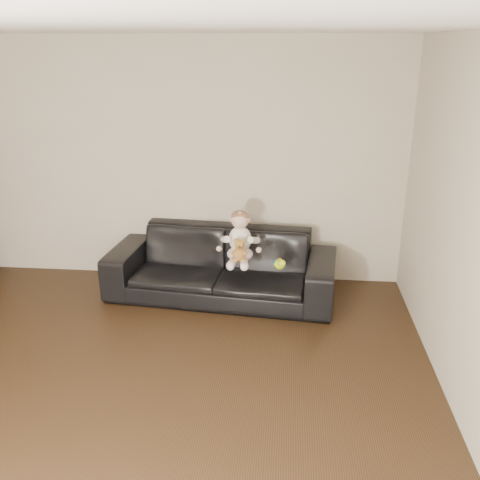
# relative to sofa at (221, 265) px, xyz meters

# --- Properties ---
(floor) EXTENTS (5.50, 5.50, 0.00)m
(floor) POSITION_rel_sofa_xyz_m (-0.60, -2.25, -0.34)
(floor) COLOR #322011
(floor) RESTS_ON ground
(ceiling) EXTENTS (5.50, 5.50, 0.00)m
(ceiling) POSITION_rel_sofa_xyz_m (-0.60, -2.25, 2.26)
(ceiling) COLOR #BEB39F
(ceiling) RESTS_ON ground
(wall_back) EXTENTS (5.00, 0.00, 5.00)m
(wall_back) POSITION_rel_sofa_xyz_m (-0.60, 0.50, 0.96)
(wall_back) COLOR #BEB39F
(wall_back) RESTS_ON ground
(sofa) EXTENTS (2.41, 1.14, 0.68)m
(sofa) POSITION_rel_sofa_xyz_m (0.00, 0.00, 0.00)
(sofa) COLOR black
(sofa) RESTS_ON floor
(baby) EXTENTS (0.35, 0.44, 0.52)m
(baby) POSITION_rel_sofa_xyz_m (0.20, -0.13, 0.34)
(baby) COLOR silver
(baby) RESTS_ON sofa
(teddy_bear) EXTENTS (0.14, 0.14, 0.23)m
(teddy_bear) POSITION_rel_sofa_xyz_m (0.21, -0.29, 0.28)
(teddy_bear) COLOR #A06E2E
(teddy_bear) RESTS_ON sofa
(toy_green) EXTENTS (0.13, 0.15, 0.10)m
(toy_green) POSITION_rel_sofa_xyz_m (0.61, -0.29, 0.16)
(toy_green) COLOR #C7EB1B
(toy_green) RESTS_ON sofa
(toy_rattle) EXTENTS (0.08, 0.08, 0.07)m
(toy_rattle) POSITION_rel_sofa_xyz_m (0.61, -0.22, 0.14)
(toy_rattle) COLOR red
(toy_rattle) RESTS_ON sofa
(toy_blue_disc) EXTENTS (0.11, 0.11, 0.02)m
(toy_blue_disc) POSITION_rel_sofa_xyz_m (0.59, -0.15, 0.12)
(toy_blue_disc) COLOR blue
(toy_blue_disc) RESTS_ON sofa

